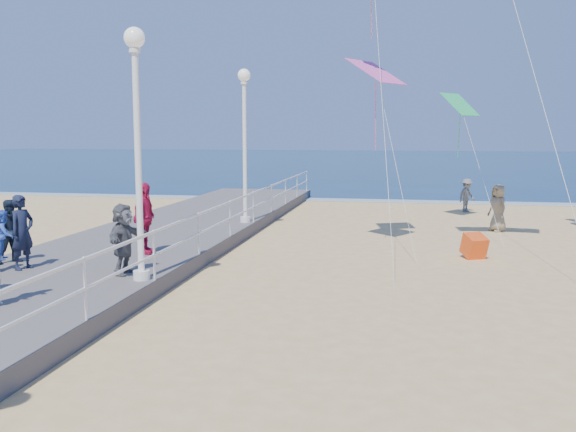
% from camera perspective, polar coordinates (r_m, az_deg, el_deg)
% --- Properties ---
extents(ground, '(160.00, 160.00, 0.00)m').
position_cam_1_polar(ground, '(13.25, 9.16, -8.26)').
color(ground, '#E3BE76').
rests_on(ground, ground).
extents(ocean, '(160.00, 90.00, 0.05)m').
position_cam_1_polar(ocean, '(77.84, 10.46, 4.77)').
color(ocean, '#0B2847').
rests_on(ocean, ground).
extents(surf_line, '(160.00, 1.20, 0.04)m').
position_cam_1_polar(surf_line, '(33.44, 10.11, 1.31)').
color(surf_line, silver).
rests_on(surf_line, ground).
extents(boardwalk, '(5.00, 44.00, 0.40)m').
position_cam_1_polar(boardwalk, '(15.31, -20.29, -5.71)').
color(boardwalk, slate).
rests_on(boardwalk, ground).
extents(railing, '(0.05, 42.00, 0.55)m').
position_cam_1_polar(railing, '(14.01, -11.85, -2.22)').
color(railing, white).
rests_on(railing, boardwalk).
extents(lamp_post_mid, '(0.44, 0.44, 5.32)m').
position_cam_1_polar(lamp_post_mid, '(13.94, -13.27, 7.65)').
color(lamp_post_mid, white).
rests_on(lamp_post_mid, boardwalk).
extents(lamp_post_far, '(0.44, 0.44, 5.32)m').
position_cam_1_polar(lamp_post_far, '(22.47, -3.89, 7.70)').
color(lamp_post_far, white).
rests_on(lamp_post_far, boardwalk).
extents(toddler_held, '(0.50, 0.55, 0.92)m').
position_cam_1_polar(toddler_held, '(12.82, -23.95, -1.53)').
color(toddler_held, blue).
rests_on(toddler_held, boardwalk).
extents(spectator_0, '(0.55, 0.71, 1.74)m').
position_cam_1_polar(spectator_0, '(16.05, -22.55, -1.34)').
color(spectator_0, '#161B31').
rests_on(spectator_0, boardwalk).
extents(spectator_3, '(0.48, 1.11, 1.87)m').
position_cam_1_polar(spectator_3, '(17.10, -12.65, -0.21)').
color(spectator_3, '#BF1745').
rests_on(spectator_3, boardwalk).
extents(spectator_5, '(0.57, 1.51, 1.60)m').
position_cam_1_polar(spectator_5, '(14.79, -14.41, -1.99)').
color(spectator_5, '#57585C').
rests_on(spectator_5, boardwalk).
extents(spectator_7, '(0.91, 0.95, 1.55)m').
position_cam_1_polar(spectator_7, '(16.94, -23.30, -1.27)').
color(spectator_7, '#182234').
rests_on(spectator_7, boardwalk).
extents(beach_walker_a, '(1.07, 1.09, 1.50)m').
position_cam_1_polar(beach_walker_a, '(29.74, 15.61, 1.78)').
color(beach_walker_a, slate).
rests_on(beach_walker_a, ground).
extents(beach_walker_c, '(0.89, 0.99, 1.71)m').
position_cam_1_polar(beach_walker_c, '(24.24, 18.15, 0.68)').
color(beach_walker_c, gray).
rests_on(beach_walker_c, ground).
extents(box_kite, '(0.80, 0.88, 0.74)m').
position_cam_1_polar(box_kite, '(18.93, 16.22, -2.77)').
color(box_kite, red).
rests_on(box_kite, ground).
extents(kite_diamond_pink, '(1.83, 1.91, 0.78)m').
position_cam_1_polar(kite_diamond_pink, '(19.69, 7.86, 12.58)').
color(kite_diamond_pink, '#EA56B5').
extents(kite_diamond_green, '(1.61, 1.69, 0.91)m').
position_cam_1_polar(kite_diamond_green, '(26.41, 15.04, 9.56)').
color(kite_diamond_green, '#28BE66').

